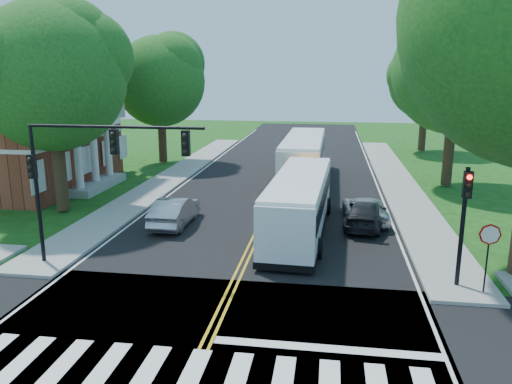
% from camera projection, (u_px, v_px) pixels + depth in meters
% --- Properties ---
extents(ground, '(140.00, 140.00, 0.00)m').
position_uv_depth(ground, '(194.00, 370.00, 13.35)').
color(ground, '#144110').
rests_on(ground, ground).
extents(road, '(14.00, 96.00, 0.01)m').
position_uv_depth(road, '(272.00, 202.00, 30.66)').
color(road, black).
rests_on(road, ground).
extents(cross_road, '(60.00, 12.00, 0.01)m').
position_uv_depth(cross_road, '(194.00, 370.00, 13.34)').
color(cross_road, black).
rests_on(cross_road, ground).
extents(center_line, '(0.36, 70.00, 0.01)m').
position_uv_depth(center_line, '(279.00, 187.00, 34.50)').
color(center_line, gold).
rests_on(center_line, road).
extents(edge_line_w, '(0.12, 70.00, 0.01)m').
position_uv_depth(edge_line_w, '(184.00, 184.00, 35.47)').
color(edge_line_w, silver).
rests_on(edge_line_w, road).
extents(edge_line_e, '(0.12, 70.00, 0.01)m').
position_uv_depth(edge_line_e, '(379.00, 191.00, 33.53)').
color(edge_line_e, silver).
rests_on(edge_line_e, road).
extents(crosswalk, '(12.60, 3.00, 0.01)m').
position_uv_depth(crosswalk, '(189.00, 381.00, 12.86)').
color(crosswalk, silver).
rests_on(crosswalk, road).
extents(stop_bar, '(6.60, 0.40, 0.01)m').
position_uv_depth(stop_bar, '(326.00, 348.00, 14.38)').
color(stop_bar, silver).
rests_on(stop_bar, road).
extents(sidewalk_nw, '(2.60, 40.00, 0.15)m').
position_uv_depth(sidewalk_nw, '(176.00, 174.00, 38.56)').
color(sidewalk_nw, gray).
rests_on(sidewalk_nw, ground).
extents(sidewalk_ne, '(2.60, 40.00, 0.15)m').
position_uv_depth(sidewalk_ne, '(397.00, 181.00, 36.19)').
color(sidewalk_ne, gray).
rests_on(sidewalk_ne, ground).
extents(tree_west_near, '(8.00, 8.00, 11.40)m').
position_uv_depth(tree_west_near, '(51.00, 77.00, 26.69)').
color(tree_west_near, '#352015').
rests_on(tree_west_near, ground).
extents(tree_west_far, '(7.60, 7.60, 10.67)m').
position_uv_depth(tree_west_far, '(160.00, 82.00, 42.13)').
color(tree_west_far, '#352015').
rests_on(tree_west_far, ground).
extents(tree_east_mid, '(8.40, 8.40, 11.93)m').
position_uv_depth(tree_east_mid, '(456.00, 71.00, 32.95)').
color(tree_east_mid, '#352015').
rests_on(tree_east_mid, ground).
extents(tree_east_far, '(7.20, 7.20, 10.34)m').
position_uv_depth(tree_east_far, '(426.00, 82.00, 48.42)').
color(tree_east_far, '#352015').
rests_on(tree_east_far, ground).
extents(signal_nw, '(7.15, 0.46, 5.66)m').
position_uv_depth(signal_nw, '(88.00, 162.00, 19.34)').
color(signal_nw, black).
rests_on(signal_nw, ground).
extents(signal_ne, '(0.30, 0.46, 4.40)m').
position_uv_depth(signal_ne, '(464.00, 211.00, 17.67)').
color(signal_ne, black).
rests_on(signal_ne, ground).
extents(stop_sign, '(0.76, 0.08, 2.53)m').
position_uv_depth(stop_sign, '(489.00, 242.00, 17.33)').
color(stop_sign, black).
rests_on(stop_sign, ground).
extents(bus_lead, '(3.10, 11.28, 2.89)m').
position_uv_depth(bus_lead, '(300.00, 202.00, 24.50)').
color(bus_lead, white).
rests_on(bus_lead, road).
extents(bus_follow, '(3.14, 12.55, 3.24)m').
position_uv_depth(bus_follow, '(304.00, 158.00, 36.30)').
color(bus_follow, white).
rests_on(bus_follow, road).
extents(hatchback, '(1.58, 4.51, 1.48)m').
position_uv_depth(hatchback, '(175.00, 211.00, 25.86)').
color(hatchback, '#A2A4A9').
rests_on(hatchback, road).
extents(suv, '(2.33, 4.67, 1.27)m').
position_uv_depth(suv, '(365.00, 209.00, 26.63)').
color(suv, silver).
rests_on(suv, road).
extents(dark_sedan, '(2.63, 4.83, 1.33)m').
position_uv_depth(dark_sedan, '(366.00, 214.00, 25.58)').
color(dark_sedan, black).
rests_on(dark_sedan, road).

